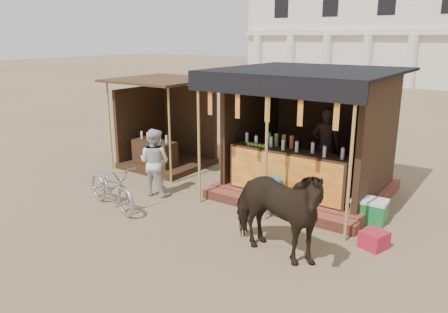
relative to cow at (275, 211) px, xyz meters
name	(u,v)px	position (x,y,z in m)	size (l,w,h in m)	color
ground	(173,235)	(-1.86, -0.34, -0.80)	(120.00, 120.00, 0.00)	#846B4C
main_stall	(307,149)	(-0.84, 3.02, 0.23)	(3.60, 3.61, 2.78)	#994732
secondary_stall	(163,134)	(-5.03, 2.90, 0.05)	(2.40, 2.40, 2.38)	#3A2815
cow	(275,211)	(0.00, 0.00, 0.00)	(0.86, 1.89, 1.60)	black
motorbike	(111,187)	(-3.73, -0.08, -0.33)	(0.62, 1.78, 0.94)	#9899A0
bystander	(155,162)	(-3.57, 1.03, -0.04)	(0.73, 0.57, 1.51)	silver
blue_barrel	(270,195)	(-1.01, 1.66, -0.47)	(0.48, 0.48, 0.66)	#1665A6
red_crate	(374,240)	(1.23, 1.24, -0.65)	(0.38, 0.39, 0.29)	#A71B2C
cooler	(369,210)	(0.82, 2.26, -0.57)	(0.66, 0.47, 0.46)	#1A7531
background_building	(426,28)	(-3.86, 29.61, 3.18)	(26.00, 7.45, 8.18)	silver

